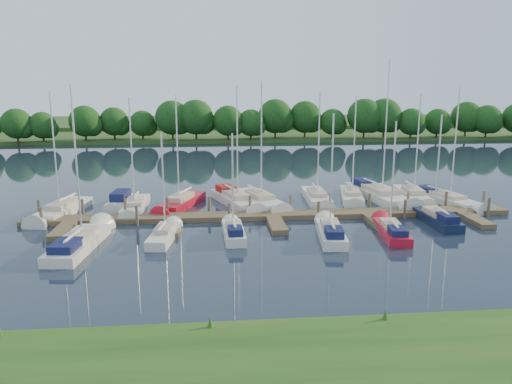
{
  "coord_description": "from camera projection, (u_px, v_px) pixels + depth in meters",
  "views": [
    {
      "loc": [
        -5.01,
        -31.56,
        10.91
      ],
      "look_at": [
        -1.34,
        8.0,
        2.2
      ],
      "focal_mm": 35.0,
      "sensor_mm": 36.0,
      "label": 1
    }
  ],
  "objects": [
    {
      "name": "far_shore",
      "position": [
        233.0,
        134.0,
        106.37
      ],
      "size": [
        180.0,
        30.0,
        0.6
      ],
      "primitive_type": "cube",
      "color": "#29451A",
      "rests_on": "ground"
    },
    {
      "name": "motorboat",
      "position": [
        120.0,
        203.0,
        44.97
      ],
      "size": [
        2.05,
        5.67,
        1.69
      ],
      "rotation": [
        0.0,
        0.0,
        3.05
      ],
      "color": "silver",
      "rests_on": "ground"
    },
    {
      "name": "sailboat_n_4",
      "position": [
        236.0,
        201.0,
        45.62
      ],
      "size": [
        4.4,
        8.66,
        11.13
      ],
      "rotation": [
        0.0,
        0.0,
        3.48
      ],
      "color": "silver",
      "rests_on": "ground"
    },
    {
      "name": "sailboat_s_0",
      "position": [
        80.0,
        243.0,
        33.74
      ],
      "size": [
        2.92,
        8.95,
        11.21
      ],
      "rotation": [
        0.0,
        0.0,
        -0.11
      ],
      "color": "silver",
      "rests_on": "ground"
    },
    {
      "name": "mooring_pilings",
      "position": [
        272.0,
        209.0,
        41.56
      ],
      "size": [
        38.24,
        2.84,
        2.0
      ],
      "color": "#473D33",
      "rests_on": "ground"
    },
    {
      "name": "sailboat_s_2",
      "position": [
        234.0,
        232.0,
        36.08
      ],
      "size": [
        1.56,
        5.95,
        7.84
      ],
      "rotation": [
        0.0,
        0.0,
        0.03
      ],
      "color": "silver",
      "rests_on": "ground"
    },
    {
      "name": "sailboat_s_1",
      "position": [
        164.0,
        235.0,
        35.51
      ],
      "size": [
        2.13,
        6.11,
        7.92
      ],
      "rotation": [
        0.0,
        0.0,
        -0.14
      ],
      "color": "silver",
      "rests_on": "ground"
    },
    {
      "name": "sailboat_n_7",
      "position": [
        352.0,
        197.0,
        47.57
      ],
      "size": [
        3.25,
        8.08,
        10.11
      ],
      "rotation": [
        0.0,
        0.0,
        2.93
      ],
      "color": "silver",
      "rests_on": "ground"
    },
    {
      "name": "sailboat_n_8",
      "position": [
        379.0,
        196.0,
        47.66
      ],
      "size": [
        4.16,
        10.85,
        13.56
      ],
      "rotation": [
        0.0,
        0.0,
        3.32
      ],
      "color": "silver",
      "rests_on": "ground"
    },
    {
      "name": "sailboat_n_9",
      "position": [
        413.0,
        197.0,
        47.41
      ],
      "size": [
        2.56,
        8.08,
        10.37
      ],
      "rotation": [
        0.0,
        0.0,
        3.04
      ],
      "color": "silver",
      "rests_on": "ground"
    },
    {
      "name": "sailboat_n_6",
      "position": [
        317.0,
        198.0,
        46.91
      ],
      "size": [
        2.22,
        8.23,
        10.41
      ],
      "rotation": [
        0.0,
        0.0,
        3.1
      ],
      "color": "silver",
      "rests_on": "ground"
    },
    {
      "name": "sailboat_s_5",
      "position": [
        436.0,
        219.0,
        39.54
      ],
      "size": [
        1.68,
        6.85,
        8.95
      ],
      "rotation": [
        0.0,
        0.0,
        0.01
      ],
      "color": "#0F1B34",
      "rests_on": "ground"
    },
    {
      "name": "sailboat_n_2",
      "position": [
        135.0,
        208.0,
        43.49
      ],
      "size": [
        2.03,
        8.0,
        10.12
      ],
      "rotation": [
        0.0,
        0.0,
        3.16
      ],
      "color": "silver",
      "rests_on": "ground"
    },
    {
      "name": "sailboat_n_0",
      "position": [
        61.0,
        212.0,
        42.04
      ],
      "size": [
        3.42,
        8.47,
        10.7
      ],
      "rotation": [
        0.0,
        0.0,
        2.93
      ],
      "color": "silver",
      "rests_on": "ground"
    },
    {
      "name": "dock",
      "position": [
        273.0,
        217.0,
        40.55
      ],
      "size": [
        40.0,
        6.0,
        0.4
      ],
      "color": "#4D3D2B",
      "rests_on": "ground"
    },
    {
      "name": "ground",
      "position": [
        287.0,
        249.0,
        33.49
      ],
      "size": [
        260.0,
        260.0,
        0.0
      ],
      "primitive_type": "plane",
      "color": "#1B2536",
      "rests_on": "ground"
    },
    {
      "name": "sailboat_n_3",
      "position": [
        180.0,
        204.0,
        44.67
      ],
      "size": [
        4.21,
        7.95,
        10.32
      ],
      "rotation": [
        0.0,
        0.0,
        2.77
      ],
      "color": "#B41024",
      "rests_on": "ground"
    },
    {
      "name": "distant_hill",
      "position": [
        229.0,
        123.0,
        130.6
      ],
      "size": [
        220.0,
        40.0,
        1.4
      ],
      "primitive_type": "cube",
      "color": "#365826",
      "rests_on": "ground"
    },
    {
      "name": "sailboat_n_10",
      "position": [
        447.0,
        200.0,
        46.15
      ],
      "size": [
        4.05,
        8.75,
        10.95
      ],
      "rotation": [
        0.0,
        0.0,
        3.43
      ],
      "color": "silver",
      "rests_on": "ground"
    },
    {
      "name": "sailboat_n_5",
      "position": [
        260.0,
        202.0,
        45.58
      ],
      "size": [
        4.44,
        9.08,
        11.53
      ],
      "rotation": [
        0.0,
        0.0,
        3.46
      ],
      "color": "silver",
      "rests_on": "ground"
    },
    {
      "name": "sailboat_s_4",
      "position": [
        391.0,
        231.0,
        36.46
      ],
      "size": [
        2.25,
        6.75,
        8.61
      ],
      "rotation": [
        0.0,
        0.0,
        -0.12
      ],
      "color": "#B41024",
      "rests_on": "ground"
    },
    {
      "name": "treeline",
      "position": [
        241.0,
        120.0,
        92.79
      ],
      "size": [
        144.23,
        9.68,
        8.23
      ],
      "color": "#38281C",
      "rests_on": "ground"
    },
    {
      "name": "sailboat_s_3",
      "position": [
        330.0,
        233.0,
        35.92
      ],
      "size": [
        2.4,
        7.19,
        9.25
      ],
      "rotation": [
        0.0,
        0.0,
        -0.12
      ],
      "color": "silver",
      "rests_on": "ground"
    }
  ]
}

